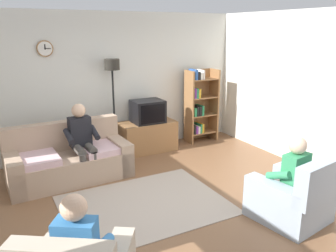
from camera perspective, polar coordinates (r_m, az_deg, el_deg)
The scene contains 13 objects.
ground_plane at distance 4.86m, azimuth 0.36°, elevation -13.39°, with size 12.00×12.00×0.00m, color brown.
back_wall_assembly at distance 6.77m, azimuth -10.50°, elevation 6.90°, with size 6.20×0.17×2.70m.
right_wall at distance 6.23m, azimuth 24.29°, elevation 4.99°, with size 0.12×5.80×2.70m, color silver.
couch at distance 5.81m, azimuth -16.15°, elevation -5.56°, with size 1.94×0.96×0.90m.
tv_stand at distance 6.89m, azimuth -3.41°, elevation -1.71°, with size 1.10×0.56×0.60m.
tv at distance 6.73m, azimuth -3.39°, elevation 2.45°, with size 0.60×0.49×0.44m.
bookshelf at distance 7.41m, azimuth 5.18°, elevation 3.51°, with size 0.68×0.36×1.58m.
floor_lamp at distance 6.49m, azimuth -9.20°, elevation 7.47°, with size 0.28×0.28×1.85m.
armchair_near_bookshelf at distance 4.72m, azimuth 19.99°, elevation -11.34°, with size 0.93×1.00×0.90m.
area_rug at distance 4.92m, azimuth -3.90°, elevation -12.94°, with size 2.20×1.70×0.01m, color #AD9E8E.
person_on_couch at distance 5.63m, azimuth -14.10°, elevation -1.95°, with size 0.52×0.55×1.24m.
person_in_left_armchair at distance 3.16m, azimuth -14.34°, elevation -18.70°, with size 0.61×0.64×1.12m.
person_in_right_armchair at distance 4.64m, azimuth 19.43°, elevation -7.52°, with size 0.56×0.58×1.12m.
Camera 1 is at (-2.02, -3.73, 2.37)m, focal length 36.59 mm.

